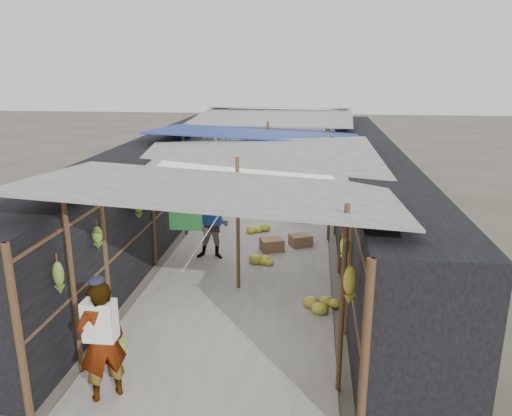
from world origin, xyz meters
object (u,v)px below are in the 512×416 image
at_px(black_basin, 300,217).
at_px(shopper_blue, 212,226).
at_px(crate_near, 272,245).
at_px(vendor_seated, 319,192).
at_px(vendor_elderly, 102,341).

height_order(black_basin, shopper_blue, shopper_blue).
relative_size(crate_near, vendor_seated, 0.59).
relative_size(black_basin, shopper_blue, 0.40).
xyz_separation_m(black_basin, vendor_seated, (0.54, 1.55, 0.34)).
distance_m(vendor_elderly, vendor_seated, 10.09).
xyz_separation_m(vendor_elderly, shopper_blue, (0.41, 4.99, -0.05)).
relative_size(vendor_elderly, vendor_seated, 1.91).
xyz_separation_m(crate_near, black_basin, (0.57, 2.53, -0.06)).
bearing_deg(vendor_seated, vendor_elderly, -7.24).
bearing_deg(vendor_elderly, crate_near, -145.89).
bearing_deg(crate_near, black_basin, 55.26).
relative_size(vendor_elderly, shopper_blue, 1.07).
bearing_deg(shopper_blue, vendor_elderly, -94.72).
distance_m(vendor_elderly, shopper_blue, 5.01).
height_order(vendor_elderly, shopper_blue, vendor_elderly).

